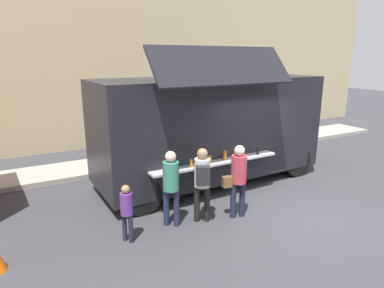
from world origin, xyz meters
The scene contains 9 objects.
ground_plane centered at (0.00, 0.00, 0.00)m, with size 60.00×60.00×0.00m, color #38383D.
curb_strip centered at (-4.70, 5.12, 0.07)m, with size 28.00×1.60×0.15m, color #9E998E.
building_behind centered at (-3.70, 9.02, 3.55)m, with size 32.00×2.40×7.10m, color tan.
food_truck_main centered at (-0.70, 2.50, 1.62)m, with size 6.45×3.16×3.74m.
trash_bin centered at (3.65, 4.82, 0.51)m, with size 0.60×0.60×1.02m, color #2F5B34.
customer_front_ordering centered at (-1.35, 0.31, 0.99)m, with size 0.55×0.34×1.67m.
customer_mid_with_backpack centered at (-2.15, 0.48, 1.01)m, with size 0.45×0.54×1.66m.
customer_rear_waiting centered at (-2.80, 0.65, 0.99)m, with size 0.34×0.34×1.65m.
child_near_queue centered at (-3.82, 0.48, 0.70)m, with size 0.24×0.24×1.17m.
Camera 1 is at (-5.48, -5.17, 3.49)m, focal length 30.78 mm.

